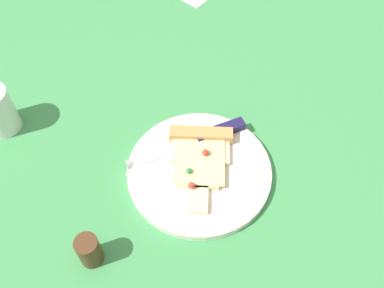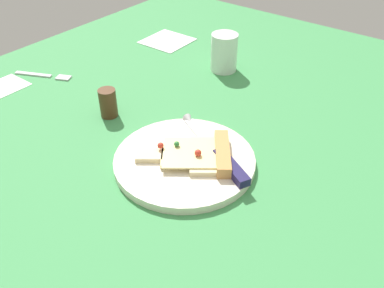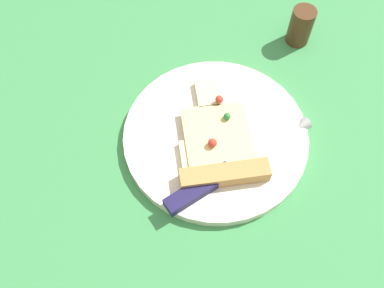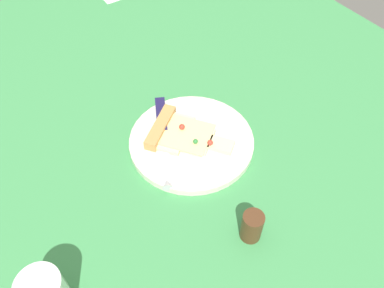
# 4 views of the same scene
# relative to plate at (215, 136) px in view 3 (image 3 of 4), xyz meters

# --- Properties ---
(ground_plane) EXTENTS (1.53, 1.53, 0.03)m
(ground_plane) POSITION_rel_plate_xyz_m (-0.07, 0.06, -0.02)
(ground_plane) COLOR #3D8C4C
(ground_plane) RESTS_ON ground
(plate) EXTENTS (0.27, 0.27, 0.02)m
(plate) POSITION_rel_plate_xyz_m (0.00, 0.00, 0.00)
(plate) COLOR silver
(plate) RESTS_ON ground_plane
(pizza_slice) EXTENTS (0.17, 0.19, 0.03)m
(pizza_slice) POSITION_rel_plate_xyz_m (-0.02, 0.02, 0.02)
(pizza_slice) COLOR beige
(pizza_slice) RESTS_ON plate
(knife) EXTENTS (0.13, 0.22, 0.02)m
(knife) POSITION_rel_plate_xyz_m (-0.04, 0.05, 0.01)
(knife) COLOR silver
(knife) RESTS_ON plate
(pepper_shaker) EXTENTS (0.04, 0.04, 0.06)m
(pepper_shaker) POSITION_rel_plate_xyz_m (-0.03, -0.24, 0.02)
(pepper_shaker) COLOR #4C2D19
(pepper_shaker) RESTS_ON ground_plane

